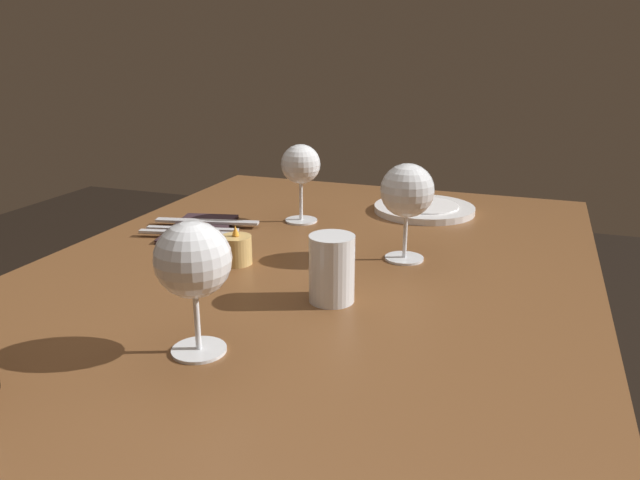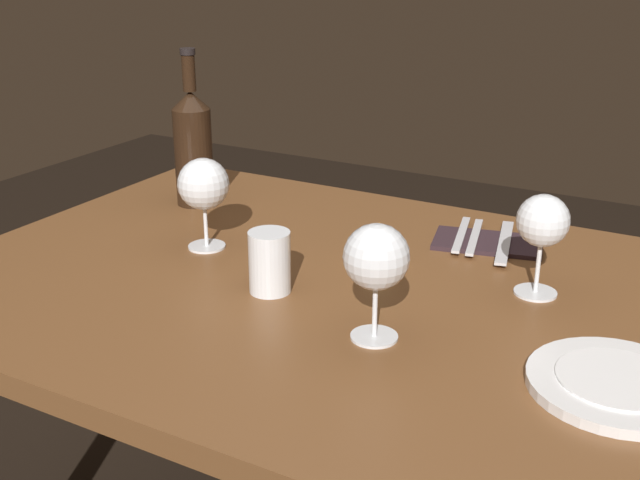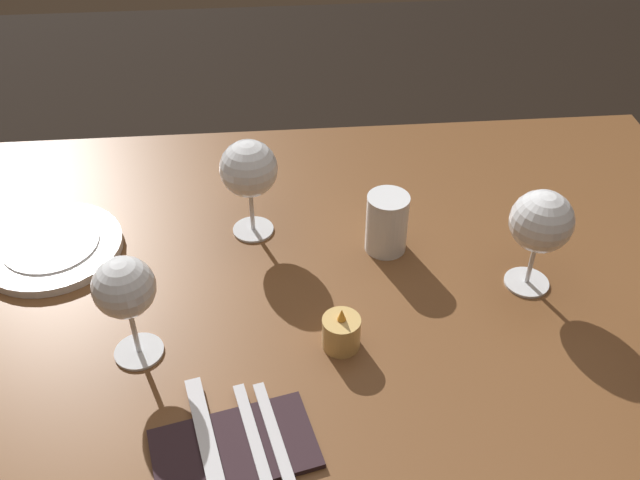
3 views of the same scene
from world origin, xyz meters
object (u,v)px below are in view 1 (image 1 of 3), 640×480
object	(u,v)px
wine_glass_right	(407,193)
table_knife	(207,221)
wine_glass_centre	(193,262)
dinner_plate	(424,209)
folded_napkin	(199,229)
fork_outer	(186,233)
fork_inner	(193,229)
water_tumbler	(332,272)
votive_candle	(236,251)
wine_glass_left	(301,166)

from	to	relation	value
wine_glass_right	table_knife	world-z (taller)	wine_glass_right
wine_glass_centre	table_knife	xyz separation A→B (m)	(0.46, 0.25, -0.10)
dinner_plate	folded_napkin	xyz separation A→B (m)	(-0.29, 0.39, -0.00)
folded_napkin	fork_outer	size ratio (longest dim) A/B	1.18
folded_napkin	fork_outer	xyz separation A→B (m)	(-0.05, 0.00, 0.01)
wine_glass_right	wine_glass_centre	size ratio (longest dim) A/B	1.02
wine_glass_right	dinner_plate	world-z (taller)	wine_glass_right
fork_inner	fork_outer	distance (m)	0.03
water_tumbler	dinner_plate	world-z (taller)	water_tumbler
wine_glass_right	fork_outer	size ratio (longest dim) A/B	0.93
water_tumbler	dinner_plate	bearing A→B (deg)	-4.01
water_tumbler	fork_inner	distance (m)	0.41
wine_glass_right	fork_outer	xyz separation A→B (m)	(-0.02, 0.41, -0.11)
wine_glass_centre	votive_candle	distance (m)	0.32
wine_glass_right	table_knife	distance (m)	0.43
wine_glass_right	wine_glass_centre	bearing A→B (deg)	158.18
wine_glass_left	dinner_plate	distance (m)	0.30
wine_glass_centre	dinner_plate	xyz separation A→B (m)	(0.72, -0.14, -0.11)
fork_outer	wine_glass_centre	bearing A→B (deg)	-146.40
wine_glass_right	fork_outer	distance (m)	0.43
dinner_plate	folded_napkin	bearing A→B (deg)	126.29
votive_candle	table_knife	xyz separation A→B (m)	(0.17, 0.16, -0.01)
wine_glass_centre	folded_napkin	size ratio (longest dim) A/B	0.77
wine_glass_centre	folded_napkin	bearing A→B (deg)	30.43
votive_candle	folded_napkin	bearing A→B (deg)	47.45
wine_glass_left	dinner_plate	xyz separation A→B (m)	(0.16, -0.23, -0.11)
dinner_plate	fork_inner	world-z (taller)	dinner_plate
votive_candle	dinner_plate	bearing A→B (deg)	-28.71
dinner_plate	fork_outer	bearing A→B (deg)	130.77
folded_napkin	table_knife	xyz separation A→B (m)	(0.03, 0.00, 0.01)
wine_glass_left	table_knife	distance (m)	0.22
dinner_plate	folded_napkin	size ratio (longest dim) A/B	1.04
water_tumbler	folded_napkin	distance (m)	0.43
votive_candle	dinner_plate	world-z (taller)	votive_candle
wine_glass_right	fork_outer	bearing A→B (deg)	93.08
dinner_plate	folded_napkin	world-z (taller)	dinner_plate
wine_glass_left	wine_glass_right	world-z (taller)	wine_glass_right
votive_candle	folded_napkin	world-z (taller)	votive_candle
fork_inner	wine_glass_right	bearing A→B (deg)	-90.37
wine_glass_centre	fork_outer	world-z (taller)	wine_glass_centre
water_tumbler	wine_glass_right	bearing A→B (deg)	-16.35
water_tumbler	fork_outer	xyz separation A→B (m)	(0.18, 0.35, -0.03)
wine_glass_centre	fork_inner	bearing A→B (deg)	31.95
wine_glass_right	water_tumbler	size ratio (longest dim) A/B	1.69
water_tumbler	folded_napkin	world-z (taller)	water_tumbler
wine_glass_left	fork_inner	bearing A→B (deg)	132.98
wine_glass_centre	table_knife	distance (m)	0.54
wine_glass_centre	votive_candle	xyz separation A→B (m)	(0.29, 0.10, -0.09)
fork_outer	table_knife	world-z (taller)	same
wine_glass_right	fork_inner	distance (m)	0.43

